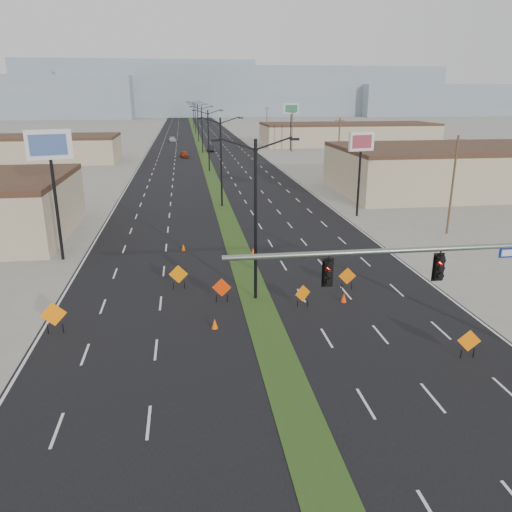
{
  "coord_description": "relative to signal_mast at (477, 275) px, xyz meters",
  "views": [
    {
      "loc": [
        -4.14,
        -17.25,
        12.45
      ],
      "look_at": [
        -0.12,
        10.94,
        3.2
      ],
      "focal_mm": 35.0,
      "sensor_mm": 36.0,
      "label": 1
    }
  ],
  "objects": [
    {
      "name": "streetlight_3",
      "position": [
        -8.56,
        94.0,
        0.63
      ],
      "size": [
        5.15,
        0.24,
        10.02
      ],
      "color": "black",
      "rests_on": "ground"
    },
    {
      "name": "cone_0",
      "position": [
        -11.42,
        6.02,
        -4.49
      ],
      "size": [
        0.45,
        0.45,
        0.6
      ],
      "primitive_type": "cone",
      "rotation": [
        0.0,
        0.0,
        -0.29
      ],
      "color": "#FA5605",
      "rests_on": "ground"
    },
    {
      "name": "pole_sign_west",
      "position": [
        -22.56,
        20.01,
        3.4
      ],
      "size": [
        3.22,
        1.31,
        10.0
      ],
      "rotation": [
        0.0,
        0.0,
        0.31
      ],
      "color": "black",
      "rests_on": "ground"
    },
    {
      "name": "ground",
      "position": [
        -8.56,
        -2.0,
        -4.79
      ],
      "size": [
        600.0,
        600.0,
        0.0
      ],
      "primitive_type": "plane",
      "color": "gray",
      "rests_on": "ground"
    },
    {
      "name": "construction_sign_0",
      "position": [
        -20.06,
        6.66,
        -3.71
      ],
      "size": [
        1.35,
        0.34,
        1.83
      ],
      "rotation": [
        0.0,
        0.0,
        0.22
      ],
      "color": "orange",
      "rests_on": "ground"
    },
    {
      "name": "pole_sign_east_far",
      "position": [
        11.87,
        96.45,
        3.86
      ],
      "size": [
        3.36,
        1.43,
        10.52
      ],
      "rotation": [
        0.0,
        0.0,
        -0.33
      ],
      "color": "black",
      "rests_on": "ground"
    },
    {
      "name": "road_surface",
      "position": [
        -8.56,
        98.0,
        -4.79
      ],
      "size": [
        25.0,
        400.0,
        0.02
      ],
      "primitive_type": "cube",
      "color": "black",
      "rests_on": "ground"
    },
    {
      "name": "cone_3",
      "position": [
        -13.09,
        20.99,
        -4.51
      ],
      "size": [
        0.38,
        0.38,
        0.56
      ],
      "primitive_type": "cone",
      "rotation": [
        0.0,
        0.0,
        -0.12
      ],
      "color": "#DD5304",
      "rests_on": "ground"
    },
    {
      "name": "mesa_east",
      "position": [
        171.44,
        288.0,
        4.21
      ],
      "size": [
        160.0,
        50.0,
        18.0
      ],
      "primitive_type": "cube",
      "color": "#80919F",
      "rests_on": "ground"
    },
    {
      "name": "car_left",
      "position": [
        -12.61,
        86.24,
        -4.16
      ],
      "size": [
        1.93,
        3.89,
        1.27
      ],
      "primitive_type": "imported",
      "rotation": [
        0.0,
        0.0,
        0.12
      ],
      "color": "#982D10",
      "rests_on": "ground"
    },
    {
      "name": "building_se_far",
      "position": [
        29.44,
        108.0,
        -2.29
      ],
      "size": [
        44.0,
        16.0,
        5.0
      ],
      "primitive_type": "cube",
      "color": "tan",
      "rests_on": "ground"
    },
    {
      "name": "utility_pole_0",
      "position": [
        11.44,
        23.0,
        -0.12
      ],
      "size": [
        1.6,
        0.2,
        9.0
      ],
      "color": "#4C3823",
      "rests_on": "ground"
    },
    {
      "name": "cone_2",
      "position": [
        -7.48,
        19.01,
        -4.48
      ],
      "size": [
        0.39,
        0.39,
        0.61
      ],
      "primitive_type": "cone",
      "rotation": [
        0.0,
        0.0,
        0.06
      ],
      "color": "#E53F04",
      "rests_on": "ground"
    },
    {
      "name": "streetlight_1",
      "position": [
        -8.56,
        38.0,
        0.63
      ],
      "size": [
        5.15,
        0.24,
        10.02
      ],
      "color": "black",
      "rests_on": "ground"
    },
    {
      "name": "streetlight_0",
      "position": [
        -8.56,
        10.0,
        0.63
      ],
      "size": [
        5.15,
        0.24,
        10.02
      ],
      "color": "black",
      "rests_on": "ground"
    },
    {
      "name": "construction_sign_4",
      "position": [
        0.75,
        1.0,
        -3.9
      ],
      "size": [
        1.13,
        0.25,
        1.52
      ],
      "rotation": [
        0.0,
        0.0,
        -0.19
      ],
      "color": "orange",
      "rests_on": "ground"
    },
    {
      "name": "car_mid",
      "position": [
        -6.56,
        97.38,
        -4.09
      ],
      "size": [
        1.84,
        4.36,
        1.4
      ],
      "primitive_type": "imported",
      "rotation": [
        0.0,
        0.0,
        -0.09
      ],
      "color": "black",
      "rests_on": "ground"
    },
    {
      "name": "streetlight_6",
      "position": [
        -8.56,
        178.0,
        0.63
      ],
      "size": [
        5.15,
        0.24,
        10.02
      ],
      "color": "black",
      "rests_on": "ground"
    },
    {
      "name": "building_se_near",
      "position": [
        25.44,
        43.0,
        -2.04
      ],
      "size": [
        36.0,
        18.0,
        5.5
      ],
      "primitive_type": "cube",
      "color": "tan",
      "rests_on": "ground"
    },
    {
      "name": "pole_sign_east_near",
      "position": [
        5.44,
        31.09,
        2.33
      ],
      "size": [
        2.86,
        1.04,
        8.79
      ],
      "rotation": [
        0.0,
        0.0,
        0.25
      ],
      "color": "black",
      "rests_on": "ground"
    },
    {
      "name": "utility_pole_2",
      "position": [
        11.44,
        93.0,
        -0.12
      ],
      "size": [
        1.6,
        0.2,
        9.0
      ],
      "color": "#4C3823",
      "rests_on": "ground"
    },
    {
      "name": "mesa_center",
      "position": [
        31.44,
        298.0,
        9.21
      ],
      "size": [
        220.0,
        50.0,
        28.0
      ],
      "primitive_type": "cube",
      "color": "#80919F",
      "rests_on": "ground"
    },
    {
      "name": "cone_1",
      "position": [
        -3.15,
        8.61,
        -4.48
      ],
      "size": [
        0.46,
        0.46,
        0.61
      ],
      "primitive_type": "cone",
      "rotation": [
        0.0,
        0.0,
        0.28
      ],
      "color": "#F83805",
      "rests_on": "ground"
    },
    {
      "name": "building_sw_far",
      "position": [
        -40.56,
        83.0,
        -2.54
      ],
      "size": [
        30.0,
        14.0,
        4.5
      ],
      "primitive_type": "cube",
      "color": "tan",
      "rests_on": "ground"
    },
    {
      "name": "streetlight_4",
      "position": [
        -8.56,
        122.0,
        0.63
      ],
      "size": [
        5.15,
        0.24,
        10.02
      ],
      "color": "black",
      "rests_on": "ground"
    },
    {
      "name": "signal_mast",
      "position": [
        0.0,
        0.0,
        0.0
      ],
      "size": [
        16.3,
        0.6,
        8.0
      ],
      "color": "slate",
      "rests_on": "ground"
    },
    {
      "name": "utility_pole_1",
      "position": [
        11.44,
        58.0,
        -0.12
      ],
      "size": [
        1.6,
        0.2,
        9.0
      ],
      "color": "#4C3823",
      "rests_on": "ground"
    },
    {
      "name": "construction_sign_5",
      "position": [
        -2.31,
        10.63,
        -3.88
      ],
      "size": [
        1.17,
        0.13,
        1.55
      ],
      "rotation": [
        0.0,
        0.0,
        -0.08
      ],
      "color": "#DD6104",
      "rests_on": "ground"
    },
    {
      "name": "car_far",
      "position": [
        -15.69,
        122.54,
        -4.15
      ],
      "size": [
        1.94,
        4.47,
        1.28
      ],
      "primitive_type": "imported",
      "rotation": [
        0.0,
        0.0,
        0.03
      ],
      "color": "#ADB3B7",
      "rests_on": "ground"
    },
    {
      "name": "median_strip",
      "position": [
        -8.56,
        98.0,
        -4.79
      ],
      "size": [
        2.0,
        400.0,
        0.04
      ],
      "primitive_type": "cube",
      "color": "#2B491A",
      "rests_on": "ground"
    },
    {
      "name": "construction_sign_2",
      "position": [
        -13.42,
        12.33,
        -3.8
      ],
      "size": [
        1.27,
        0.13,
        1.69
      ],
      "rotation": [
        0.0,
        0.0,
        -0.07
      ],
      "color": "orange",
      "rests_on": "ground"
    },
    {
      "name": "streetlight_5",
      "position": [
        -8.56,
        150.0,
        0.63
      ],
      "size": [
        5.15,
        0.24,
        10.02
      ],
      "color": "black",
      "rests_on": "ground"
    },
    {
      "name": "construction_sign_3",
      "position": [
        -5.89,
        8.26,
        -3.95
      ],
      "size": [
        1.02,
        0.42,
        1.44
      ],
      "rotation": [
        0.0,
        0.0,
        0.37
      ],
      "color": "#DB6604",
      "rests_on": "ground"
    },
    {
      "name": "construction_sign_1",
      "position": [
        -10.74,
        9.67,
        -3.86
      ],
      "size": [
        1.18,
        0.26,
        1.6
      ],
      "rotation": [
        0.0,
        0.0,
        -0.19
      ],
      "color": "red",
      "rests_on": "ground"
    },
    {
      "name": "streetlight_2",
      "position": [
        -8.56,
        66.0,
        0.63
      ],
      "size": [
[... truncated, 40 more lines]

